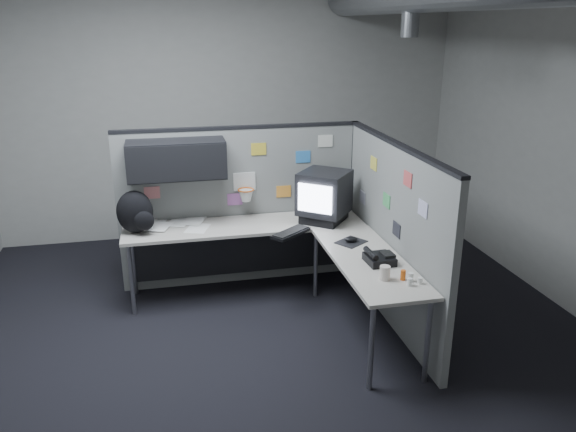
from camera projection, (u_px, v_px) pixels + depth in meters
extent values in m
cube|color=black|center=(275.00, 343.00, 4.77)|extent=(5.60, 5.60, 0.01)
cube|color=#9E9E99|center=(229.00, 107.00, 6.84)|extent=(5.60, 0.01, 3.20)
cube|color=#9E9E99|center=(454.00, 369.00, 1.66)|extent=(5.60, 0.01, 3.20)
cylinder|color=slate|center=(410.00, 19.00, 4.95)|extent=(0.16, 0.16, 0.30)
cube|color=slate|center=(241.00, 207.00, 5.69)|extent=(2.43, 0.06, 1.60)
cube|color=black|center=(239.00, 127.00, 5.43)|extent=(2.43, 0.07, 0.03)
cube|color=black|center=(352.00, 200.00, 5.93)|extent=(0.07, 0.07, 1.60)
cube|color=black|center=(177.00, 159.00, 5.19)|extent=(0.90, 0.35, 0.35)
cube|color=black|center=(177.00, 164.00, 5.03)|extent=(0.90, 0.02, 0.33)
cube|color=silver|center=(244.00, 181.00, 5.57)|extent=(0.22, 0.02, 0.18)
torus|color=#D85914|center=(246.00, 190.00, 5.51)|extent=(0.16, 0.16, 0.01)
cone|color=white|center=(246.00, 196.00, 5.53)|extent=(0.14, 0.14, 0.11)
cube|color=#D87F7F|center=(152.00, 193.00, 5.41)|extent=(0.15, 0.01, 0.12)
cube|color=gold|center=(259.00, 149.00, 5.50)|extent=(0.15, 0.01, 0.12)
cube|color=orange|center=(284.00, 191.00, 5.70)|extent=(0.15, 0.01, 0.12)
cube|color=#337FCC|center=(303.00, 157.00, 5.63)|extent=(0.15, 0.01, 0.12)
cube|color=silver|center=(325.00, 141.00, 5.62)|extent=(0.15, 0.01, 0.12)
cube|color=#B266B2|center=(235.00, 199.00, 5.61)|extent=(0.15, 0.01, 0.12)
cube|color=slate|center=(392.00, 236.00, 4.93)|extent=(0.06, 2.23, 1.60)
cube|color=black|center=(398.00, 144.00, 4.67)|extent=(0.07, 2.23, 0.03)
cube|color=#E5D84C|center=(374.00, 163.00, 5.15)|extent=(0.01, 0.15, 0.12)
cube|color=#4CB266|center=(386.00, 201.00, 4.91)|extent=(0.01, 0.15, 0.12)
cube|color=#CC4C4C|center=(408.00, 179.00, 4.44)|extent=(0.01, 0.15, 0.12)
cube|color=gray|center=(362.00, 197.00, 5.51)|extent=(0.01, 0.15, 0.12)
cube|color=silver|center=(423.00, 209.00, 4.21)|extent=(0.01, 0.15, 0.12)
cube|color=#26262D|center=(396.00, 229.00, 4.73)|extent=(0.01, 0.15, 0.12)
cube|color=#B7B1A5|center=(244.00, 226.00, 5.42)|extent=(2.30, 0.56, 0.03)
cube|color=#B7B1A5|center=(368.00, 260.00, 4.63)|extent=(0.56, 1.55, 0.03)
cube|color=black|center=(242.00, 248.00, 5.73)|extent=(2.18, 0.02, 0.55)
cylinder|color=gray|center=(132.00, 280.00, 5.12)|extent=(0.04, 0.04, 0.70)
cylinder|color=gray|center=(133.00, 261.00, 5.52)|extent=(0.04, 0.04, 0.70)
cylinder|color=gray|center=(316.00, 263.00, 5.47)|extent=(0.04, 0.04, 0.70)
cylinder|color=gray|center=(371.00, 348.00, 4.05)|extent=(0.04, 0.04, 0.70)
cylinder|color=gray|center=(428.00, 341.00, 4.14)|extent=(0.04, 0.04, 0.70)
cube|color=black|center=(324.00, 217.00, 5.51)|extent=(0.54, 0.55, 0.08)
cube|color=black|center=(324.00, 192.00, 5.43)|extent=(0.61, 0.61, 0.41)
cube|color=silver|center=(315.00, 199.00, 5.23)|extent=(0.27, 0.22, 0.27)
cube|color=black|center=(291.00, 233.00, 5.15)|extent=(0.41, 0.37, 0.03)
cube|color=black|center=(291.00, 231.00, 5.15)|extent=(0.38, 0.33, 0.01)
cube|color=black|center=(351.00, 242.00, 4.97)|extent=(0.31, 0.30, 0.01)
ellipsoid|color=black|center=(351.00, 239.00, 4.96)|extent=(0.13, 0.10, 0.05)
cube|color=black|center=(379.00, 259.00, 4.53)|extent=(0.22, 0.24, 0.06)
cylinder|color=black|center=(371.00, 253.00, 4.51)|extent=(0.06, 0.21, 0.05)
cube|color=black|center=(387.00, 254.00, 4.53)|extent=(0.10, 0.13, 0.02)
cylinder|color=silver|center=(411.00, 277.00, 4.21)|extent=(0.06, 0.06, 0.07)
cylinder|color=silver|center=(410.00, 282.00, 4.14)|extent=(0.05, 0.05, 0.06)
cylinder|color=silver|center=(420.00, 281.00, 4.17)|extent=(0.05, 0.05, 0.05)
cylinder|color=#D85914|center=(403.00, 275.00, 4.23)|extent=(0.05, 0.05, 0.08)
cylinder|color=beige|center=(385.00, 273.00, 4.23)|extent=(0.10, 0.10, 0.11)
cube|color=white|center=(197.00, 228.00, 5.31)|extent=(0.27, 0.32, 0.00)
cube|color=white|center=(179.00, 222.00, 5.46)|extent=(0.27, 0.32, 0.00)
cube|color=white|center=(153.00, 224.00, 5.40)|extent=(0.27, 0.32, 0.00)
cube|color=white|center=(194.00, 221.00, 5.49)|extent=(0.27, 0.32, 0.00)
cube|color=white|center=(159.00, 226.00, 5.32)|extent=(0.27, 0.32, 0.00)
cube|color=white|center=(148.00, 219.00, 5.52)|extent=(0.27, 0.32, 0.00)
ellipsoid|color=black|center=(135.00, 212.00, 5.14)|extent=(0.38, 0.32, 0.40)
ellipsoid|color=black|center=(144.00, 221.00, 5.07)|extent=(0.20, 0.15, 0.18)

